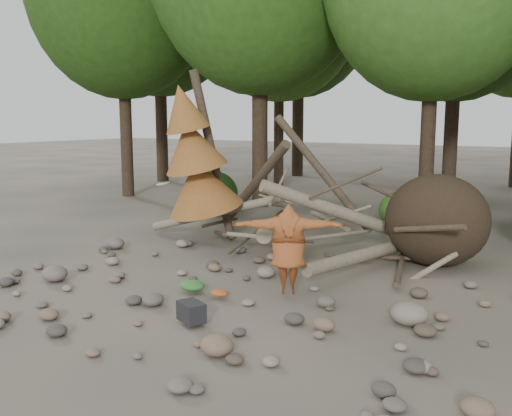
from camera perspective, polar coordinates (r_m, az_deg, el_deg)
The scene contains 13 objects.
ground at distance 10.16m, azimuth -3.59°, elevation -9.05°, with size 120.00×120.00×0.00m, color #514C44.
deadfall_pile at distance 12.81m, azimuth 15.04°, elevation -1.17°, with size 8.55×5.24×3.30m.
dead_conifer at distance 14.27m, azimuth -6.04°, elevation 4.79°, with size 2.06×2.16×4.35m.
bush_left at distance 18.88m, azimuth -4.56°, elevation 1.58°, with size 1.80×1.80×1.44m, color #284F15.
bush_mid at distance 16.59m, azimuth 14.55°, elevation -0.26°, with size 1.40×1.40×1.12m, color #34651D.
frisbee_thrower at distance 10.01m, azimuth 3.23°, elevation -4.10°, with size 3.45×1.41×1.91m.
backpack at distance 8.94m, azimuth -6.48°, elevation -10.63°, with size 0.45×0.30×0.30m, color black.
cloth_green at distance 10.50m, azimuth -6.40°, elevation -7.96°, with size 0.49×0.41×0.18m, color #33712D.
cloth_orange at distance 10.14m, azimuth -3.68°, elevation -8.75°, with size 0.32×0.26×0.12m, color #B94F1F.
boulder_front_left at distance 11.81m, azimuth -19.48°, elevation -6.19°, with size 0.52×0.47×0.31m, color #70665D.
boulder_front_right at distance 7.85m, azimuth -3.93°, elevation -13.52°, with size 0.47×0.42×0.28m, color #7E654E.
boulder_mid_right at distance 9.19m, azimuth 15.06°, elevation -10.16°, with size 0.59×0.53×0.35m, color gray.
boulder_mid_left at distance 14.25m, azimuth -13.89°, elevation -3.45°, with size 0.46×0.41×0.28m, color #685E58.
Camera 1 is at (5.62, -7.86, 3.14)m, focal length 40.00 mm.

